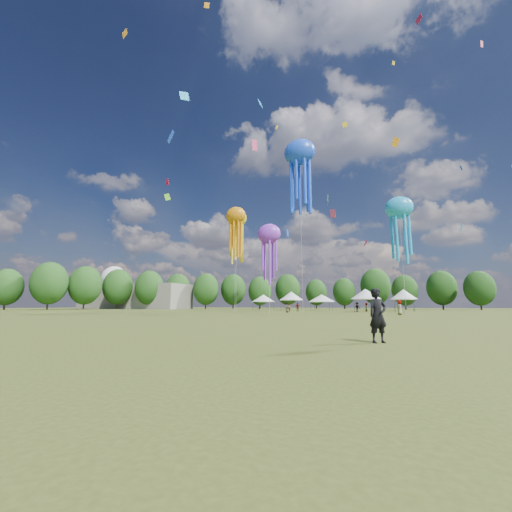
% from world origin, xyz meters
% --- Properties ---
extents(ground, '(300.00, 300.00, 0.00)m').
position_xyz_m(ground, '(0.00, 0.00, 0.00)').
color(ground, '#384416').
rests_on(ground, ground).
extents(observer_main, '(0.76, 0.73, 1.76)m').
position_xyz_m(observer_main, '(8.68, -2.39, 0.88)').
color(observer_main, black).
rests_on(observer_main, ground).
extents(spectator_near, '(1.01, 0.99, 1.65)m').
position_xyz_m(spectator_near, '(-6.69, 37.70, 0.82)').
color(spectator_near, gray).
rests_on(spectator_near, ground).
extents(spectators_far, '(20.01, 23.50, 1.89)m').
position_xyz_m(spectators_far, '(3.80, 46.75, 0.88)').
color(spectators_far, gray).
rests_on(spectators_far, ground).
extents(festival_tents, '(35.05, 12.49, 4.35)m').
position_xyz_m(festival_tents, '(-3.84, 55.78, 3.12)').
color(festival_tents, '#47474C').
rests_on(festival_tents, ground).
extents(show_kites, '(35.88, 22.97, 30.28)m').
position_xyz_m(show_kites, '(-6.96, 38.57, 19.08)').
color(show_kites, orange).
rests_on(show_kites, ground).
extents(small_kites, '(75.04, 62.71, 46.07)m').
position_xyz_m(small_kites, '(-2.00, 43.34, 29.44)').
color(small_kites, orange).
rests_on(small_kites, ground).
extents(treeline, '(201.57, 95.24, 13.43)m').
position_xyz_m(treeline, '(-3.87, 62.51, 6.54)').
color(treeline, '#38281C').
rests_on(treeline, ground).
extents(hangar, '(40.00, 12.00, 8.00)m').
position_xyz_m(hangar, '(-72.00, 72.00, 4.00)').
color(hangar, gray).
rests_on(hangar, ground).
extents(radome, '(9.00, 9.00, 16.00)m').
position_xyz_m(radome, '(-88.00, 78.00, 9.99)').
color(radome, white).
rests_on(radome, ground).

